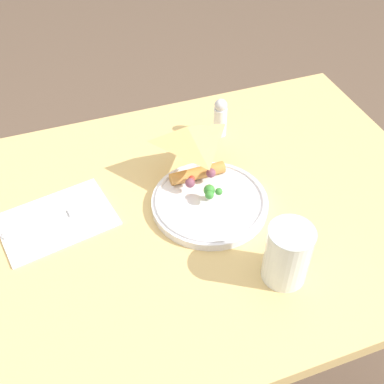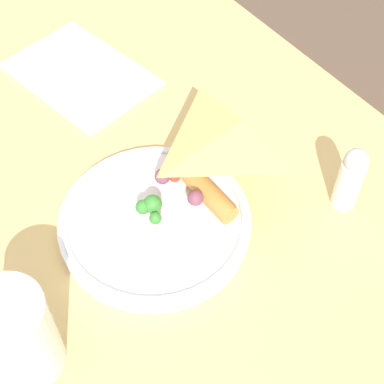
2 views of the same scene
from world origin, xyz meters
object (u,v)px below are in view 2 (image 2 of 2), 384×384
(butter_knife, at_px, (84,75))
(napkin_folded, at_px, (81,74))
(dining_table, at_px, (107,206))
(plate_pizza, at_px, (161,216))
(milk_glass, at_px, (17,338))
(salt_shaker, at_px, (350,178))

(butter_knife, bearing_deg, napkin_folded, -0.00)
(dining_table, relative_size, plate_pizza, 5.32)
(plate_pizza, height_order, butter_knife, plate_pizza)
(napkin_folded, bearing_deg, milk_glass, 143.50)
(napkin_folded, distance_m, salt_shaker, 0.41)
(plate_pizza, xyz_separation_m, napkin_folded, (0.28, -0.05, -0.01))
(butter_knife, relative_size, salt_shaker, 2.18)
(plate_pizza, bearing_deg, butter_knife, -11.06)
(milk_glass, bearing_deg, dining_table, -45.06)
(plate_pizza, relative_size, salt_shaker, 2.45)
(dining_table, distance_m, plate_pizza, 0.18)
(napkin_folded, distance_m, butter_knife, 0.01)
(dining_table, distance_m, salt_shaker, 0.34)
(napkin_folded, bearing_deg, butter_knife, -173.57)
(napkin_folded, bearing_deg, dining_table, 157.98)
(dining_table, xyz_separation_m, salt_shaker, (-0.23, -0.20, 0.15))
(dining_table, bearing_deg, napkin_folded, -22.02)
(plate_pizza, bearing_deg, salt_shaker, -117.91)
(butter_knife, bearing_deg, salt_shaker, -165.83)
(plate_pizza, relative_size, milk_glass, 2.01)
(napkin_folded, relative_size, butter_knife, 1.14)
(salt_shaker, bearing_deg, plate_pizza, 62.09)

